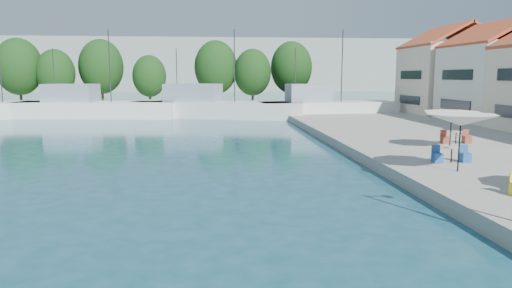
{
  "coord_description": "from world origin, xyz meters",
  "views": [
    {
      "loc": [
        -1.95,
        2.43,
        4.71
      ],
      "look_at": [
        0.28,
        26.0,
        1.16
      ],
      "focal_mm": 32.0,
      "sensor_mm": 36.0,
      "label": 1
    }
  ],
  "objects": [
    {
      "name": "trawler_02",
      "position": [
        -15.62,
        55.56,
        1.07
      ],
      "size": [
        18.53,
        6.73,
        10.2
      ],
      "rotation": [
        0.0,
        0.0,
        -0.11
      ],
      "color": "white",
      "rests_on": "ground"
    },
    {
      "name": "cafe_table_03",
      "position": [
        12.84,
        28.76,
        0.89
      ],
      "size": [
        1.82,
        0.7,
        0.76
      ],
      "color": "black",
      "rests_on": "quay_right"
    },
    {
      "name": "tree_03",
      "position": [
        -23.67,
        68.84,
        5.08
      ],
      "size": [
        5.25,
        5.25,
        7.77
      ],
      "color": "#3F2B19",
      "rests_on": "quay_far"
    },
    {
      "name": "tree_02",
      "position": [
        -28.42,
        68.63,
        5.94
      ],
      "size": [
        6.25,
        6.25,
        9.25
      ],
      "color": "#3F2B19",
      "rests_on": "quay_far"
    },
    {
      "name": "building_06",
      "position": [
        24.0,
        51.0,
        5.5
      ],
      "size": [
        9.0,
        8.8,
        10.2
      ],
      "color": "beige",
      "rests_on": "quay_right"
    },
    {
      "name": "trawler_04",
      "position": [
        10.66,
        53.14,
        1.07
      ],
      "size": [
        15.88,
        5.38,
        10.2
      ],
      "rotation": [
        0.0,
        0.0,
        0.09
      ],
      "color": "silver",
      "rests_on": "ground"
    },
    {
      "name": "tree_08",
      "position": [
        9.98,
        71.54,
        5.95
      ],
      "size": [
        6.26,
        6.26,
        9.27
      ],
      "color": "#3F2B19",
      "rests_on": "quay_far"
    },
    {
      "name": "quay_far",
      "position": [
        -8.0,
        67.0,
        0.3
      ],
      "size": [
        90.0,
        16.0,
        0.6
      ],
      "primitive_type": "cube",
      "color": "gray",
      "rests_on": "ground"
    },
    {
      "name": "cafe_table_02",
      "position": [
        9.36,
        22.86,
        0.89
      ],
      "size": [
        1.82,
        0.7,
        0.76
      ],
      "color": "black",
      "rests_on": "quay_right"
    },
    {
      "name": "hill_east",
      "position": [
        40.0,
        180.0,
        6.0
      ],
      "size": [
        140.0,
        40.0,
        12.0
      ],
      "primitive_type": "cube",
      "color": "#93A194",
      "rests_on": "ground"
    },
    {
      "name": "hill_west",
      "position": [
        -30.0,
        160.0,
        8.0
      ],
      "size": [
        180.0,
        40.0,
        16.0
      ],
      "primitive_type": "cube",
      "color": "#93A194",
      "rests_on": "ground"
    },
    {
      "name": "tree_05",
      "position": [
        -10.89,
        69.13,
        4.66
      ],
      "size": [
        4.75,
        4.75,
        7.03
      ],
      "color": "#3F2B19",
      "rests_on": "quay_far"
    },
    {
      "name": "trawler_03",
      "position": [
        -1.84,
        54.68,
        1.07
      ],
      "size": [
        20.27,
        10.89,
        10.2
      ],
      "rotation": [
        0.0,
        0.0,
        -0.31
      ],
      "color": "silver",
      "rests_on": "ground"
    },
    {
      "name": "umbrella_white",
      "position": [
        8.6,
        20.91,
        2.85
      ],
      "size": [
        3.02,
        3.02,
        2.5
      ],
      "color": "black",
      "rests_on": "quay_right"
    },
    {
      "name": "tree_04",
      "position": [
        -18.09,
        71.64,
        6.02
      ],
      "size": [
        6.35,
        6.35,
        9.39
      ],
      "color": "#3F2B19",
      "rests_on": "quay_far"
    },
    {
      "name": "building_05",
      "position": [
        24.0,
        42.0,
        5.26
      ],
      "size": [
        8.4,
        8.8,
        9.7
      ],
      "color": "silver",
      "rests_on": "quay_right"
    },
    {
      "name": "tree_06",
      "position": [
        -1.42,
        69.79,
        5.91
      ],
      "size": [
        6.22,
        6.22,
        9.21
      ],
      "color": "#3F2B19",
      "rests_on": "quay_far"
    },
    {
      "name": "tree_07",
      "position": [
        3.84,
        68.7,
        5.19
      ],
      "size": [
        5.38,
        5.38,
        7.96
      ],
      "color": "#3F2B19",
      "rests_on": "quay_far"
    },
    {
      "name": "umbrella_cream",
      "position": [
        11.58,
        27.14,
        2.46
      ],
      "size": [
        3.14,
        3.14,
        2.11
      ],
      "color": "black",
      "rests_on": "quay_right"
    }
  ]
}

